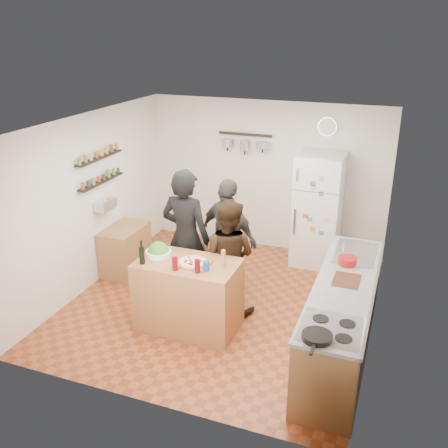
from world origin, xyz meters
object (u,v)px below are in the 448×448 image
at_px(wine_bottle, 142,256).
at_px(person_back, 228,237).
at_px(pepper_mill, 223,260).
at_px(red_bowl, 347,261).
at_px(salt_canister, 206,266).
at_px(person_left, 186,238).
at_px(person_center, 228,257).
at_px(counter_run, 342,319).
at_px(wall_clock, 327,127).
at_px(prep_island, 188,295).
at_px(skillet, 317,337).
at_px(side_table, 125,250).
at_px(fridge, 318,210).
at_px(salad_bowl, 159,253).

distance_m(wine_bottle, person_back, 1.46).
relative_size(pepper_mill, red_bowl, 0.80).
xyz_separation_m(salt_canister, person_left, (-0.59, 0.71, -0.02)).
relative_size(person_center, counter_run, 0.59).
bearing_deg(person_left, wall_clock, -119.51).
distance_m(prep_island, salt_canister, 0.61).
xyz_separation_m(salt_canister, wall_clock, (0.84, 2.87, 1.18)).
bearing_deg(counter_run, prep_island, -176.33).
height_order(salt_canister, red_bowl, salt_canister).
xyz_separation_m(person_left, skillet, (2.08, -1.64, -0.01)).
distance_m(wine_bottle, person_left, 0.84).
distance_m(person_left, skillet, 2.64).
bearing_deg(person_left, side_table, -16.56).
bearing_deg(prep_island, salt_canister, -21.80).
relative_size(person_back, fridge, 0.93).
bearing_deg(salad_bowl, counter_run, 1.76).
bearing_deg(side_table, skillet, -32.24).
relative_size(counter_run, red_bowl, 11.84).
distance_m(wall_clock, side_table, 3.65).
relative_size(person_left, red_bowl, 8.59).
distance_m(person_center, counter_run, 1.67).
xyz_separation_m(salad_bowl, side_table, (-1.13, 1.01, -0.58)).
relative_size(salt_canister, side_table, 0.15).
relative_size(pepper_mill, person_back, 0.11).
relative_size(salad_bowl, wall_clock, 1.08).
xyz_separation_m(salad_bowl, wine_bottle, (-0.08, -0.27, 0.07)).
bearing_deg(red_bowl, side_table, 172.47).
bearing_deg(wall_clock, red_bowl, -71.90).
relative_size(prep_island, person_center, 0.80).
relative_size(wine_bottle, person_back, 0.13).
height_order(prep_island, fridge, fridge).
bearing_deg(salad_bowl, wine_bottle, -106.50).
bearing_deg(fridge, prep_island, -115.17).
distance_m(salad_bowl, fridge, 2.84).
xyz_separation_m(salad_bowl, person_center, (0.74, 0.52, -0.16)).
height_order(salad_bowl, pepper_mill, pepper_mill).
relative_size(salt_canister, skillet, 0.43).
relative_size(salad_bowl, person_left, 0.17).
height_order(salad_bowl, wall_clock, wall_clock).
height_order(salt_canister, person_back, person_back).
height_order(skillet, red_bowl, red_bowl).
bearing_deg(person_center, salad_bowl, 38.37).
relative_size(skillet, red_bowl, 1.28).
height_order(wine_bottle, fridge, fridge).
distance_m(person_left, wall_clock, 2.85).
height_order(salad_bowl, side_table, salad_bowl).
xyz_separation_m(pepper_mill, wall_clock, (0.69, 2.70, 1.15)).
bearing_deg(wall_clock, person_left, -123.37).
bearing_deg(salt_canister, counter_run, 8.63).
bearing_deg(pepper_mill, counter_run, 2.83).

